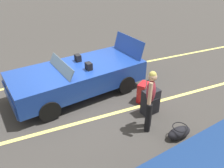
% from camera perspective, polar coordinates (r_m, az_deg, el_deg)
% --- Properties ---
extents(ground_plane, '(80.00, 80.00, 0.00)m').
position_cam_1_polar(ground_plane, '(7.38, -8.32, -2.19)').
color(ground_plane, '#383533').
extents(lot_line_near, '(18.00, 0.12, 0.01)m').
position_cam_1_polar(lot_line_near, '(8.42, -10.69, 1.92)').
color(lot_line_near, '#EAE066').
rests_on(lot_line_near, ground_plane).
extents(lot_line_mid, '(18.00, 0.12, 0.01)m').
position_cam_1_polar(lot_line_mid, '(6.22, -4.45, -8.83)').
color(lot_line_mid, '#EAE066').
rests_on(lot_line_mid, ground_plane).
extents(convertible_car, '(4.37, 2.42, 1.53)m').
position_cam_1_polar(convertible_car, '(7.01, -10.13, 1.44)').
color(convertible_car, navy).
rests_on(convertible_car, ground_plane).
extents(suitcase_large_black, '(0.51, 0.36, 1.06)m').
position_cam_1_polar(suitcase_large_black, '(6.29, 9.84, -4.52)').
color(suitcase_large_black, black).
rests_on(suitcase_large_black, ground_plane).
extents(suitcase_medium_bright, '(0.47, 0.42, 0.62)m').
position_cam_1_polar(suitcase_medium_bright, '(6.80, 7.96, -2.12)').
color(suitcase_medium_bright, red).
rests_on(suitcase_medium_bright, ground_plane).
extents(duffel_bag, '(0.65, 0.39, 0.34)m').
position_cam_1_polar(duffel_bag, '(5.78, 16.84, -11.82)').
color(duffel_bag, black).
rests_on(duffel_bag, ground_plane).
extents(traveler_person, '(0.45, 0.52, 1.65)m').
position_cam_1_polar(traveler_person, '(5.42, 9.81, -3.62)').
color(traveler_person, black).
rests_on(traveler_person, ground_plane).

